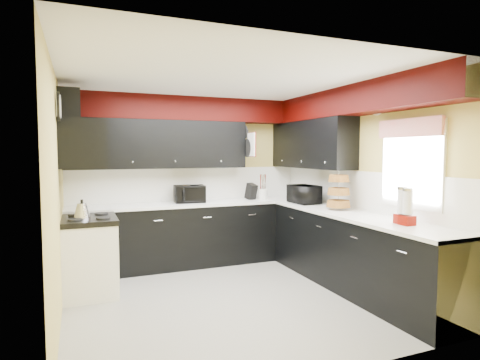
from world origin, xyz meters
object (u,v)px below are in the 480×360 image
Objects in this scene: toaster_oven at (190,194)px; utensil_crock at (263,194)px; microwave at (304,194)px; knife_block at (251,192)px; kettle at (82,210)px.

toaster_oven is 2.63× the size of utensil_crock.
toaster_oven is 0.92× the size of microwave.
microwave reaches higher than knife_block.
utensil_crock is at bearing 14.56° from kettle.
knife_block is (-0.18, 0.05, 0.04)m from utensil_crock.
knife_block is (-0.53, 0.73, -0.01)m from microwave.
knife_block is at bearing 4.89° from toaster_oven.
utensil_crock is at bearing 2.30° from toaster_oven.
knife_block is 1.33× the size of kettle.
toaster_oven is at bearing 165.16° from knife_block.
microwave is 0.76m from utensil_crock.
microwave reaches higher than utensil_crock.
utensil_crock is at bearing 25.36° from microwave.
kettle is (-2.67, -0.69, -0.02)m from utensil_crock.
microwave is (1.53, -0.73, 0.01)m from toaster_oven.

